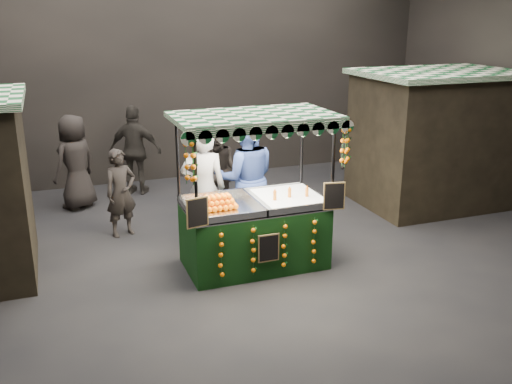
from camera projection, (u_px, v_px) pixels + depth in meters
name	position (u px, v px, depth m)	size (l,w,h in m)	color
ground	(248.00, 263.00, 8.59)	(12.00, 12.00, 0.00)	black
market_hall	(247.00, 33.00, 7.56)	(12.10, 10.10, 5.05)	black
neighbour_stall_right	(435.00, 138.00, 10.98)	(3.00, 2.20, 2.60)	black
juice_stall	(256.00, 221.00, 8.31)	(2.37, 1.39, 2.29)	black
vendor_grey	(203.00, 189.00, 8.94)	(0.80, 0.61, 1.95)	gray
vendor_blue	(246.00, 178.00, 9.21)	(1.18, 1.00, 2.12)	navy
shopper_0	(121.00, 193.00, 9.48)	(0.63, 0.52, 1.50)	#292421
shopper_1	(221.00, 172.00, 10.24)	(1.04, 0.94, 1.75)	black
shopper_2	(135.00, 150.00, 11.64)	(1.17, 0.92, 1.85)	#2B2722
shopper_3	(353.00, 150.00, 12.09)	(1.22, 1.08, 1.64)	#2E2926
shopper_4	(75.00, 162.00, 10.78)	(1.06, 1.00, 1.82)	black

